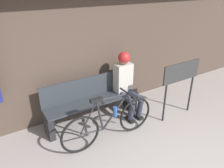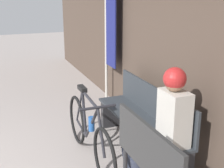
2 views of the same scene
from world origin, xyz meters
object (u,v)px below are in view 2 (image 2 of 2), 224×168
at_px(park_bench_near, 143,122).
at_px(bicycle, 89,133).
at_px(person_seated, 166,121).
at_px(banner_pole, 109,26).
at_px(signboard, 146,161).

bearing_deg(park_bench_near, bicycle, -92.02).
height_order(park_bench_near, person_seated, person_seated).
bearing_deg(banner_pole, bicycle, -28.54).
xyz_separation_m(person_seated, signboard, (0.80, -0.64, 0.13)).
bearing_deg(park_bench_near, banner_pole, 172.76).
distance_m(bicycle, person_seated, 1.00).
relative_size(bicycle, signboard, 1.51).
height_order(park_bench_near, bicycle, bicycle).
relative_size(banner_pole, signboard, 2.06).
bearing_deg(bicycle, banner_pole, 151.46).
relative_size(park_bench_near, bicycle, 1.07).
relative_size(park_bench_near, person_seated, 1.43).
distance_m(banner_pole, signboard, 3.41).
relative_size(park_bench_near, banner_pole, 0.78).
xyz_separation_m(banner_pole, signboard, (3.21, -0.98, -0.56)).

